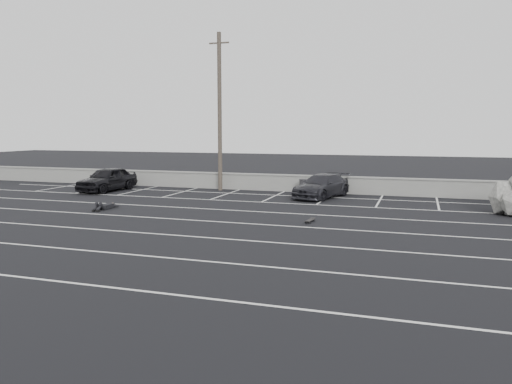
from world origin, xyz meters
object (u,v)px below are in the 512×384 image
(car_right, at_px, (322,186))
(utility_pole, at_px, (220,112))
(skateboard, at_px, (310,220))
(car_left, at_px, (107,179))
(trash_bin, at_px, (304,186))
(person, at_px, (108,204))

(car_right, distance_m, utility_pole, 8.17)
(car_right, height_order, skateboard, car_right)
(car_left, xyz_separation_m, car_right, (13.44, 1.26, -0.10))
(trash_bin, distance_m, person, 11.66)
(utility_pole, relative_size, trash_bin, 11.03)
(trash_bin, distance_m, skateboard, 9.29)
(utility_pole, relative_size, person, 4.44)
(car_left, bearing_deg, person, -51.63)
(trash_bin, bearing_deg, person, -133.05)
(car_left, distance_m, trash_bin, 12.39)
(skateboard, bearing_deg, utility_pole, 136.64)
(car_left, xyz_separation_m, trash_bin, (12.13, 2.51, -0.31))
(skateboard, bearing_deg, car_right, 103.29)
(car_right, bearing_deg, car_left, -157.79)
(car_left, bearing_deg, utility_pole, 24.92)
(car_left, bearing_deg, car_right, 8.97)
(car_left, bearing_deg, trash_bin, 15.29)
(car_left, relative_size, utility_pole, 0.45)
(car_left, relative_size, car_right, 0.98)
(person, relative_size, skateboard, 2.71)
(car_left, xyz_separation_m, person, (4.17, -6.01, -0.54))
(utility_pole, bearing_deg, car_right, -11.08)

